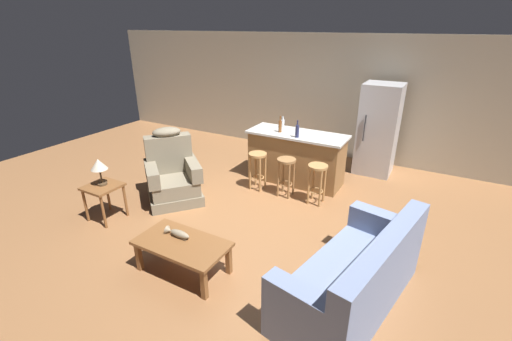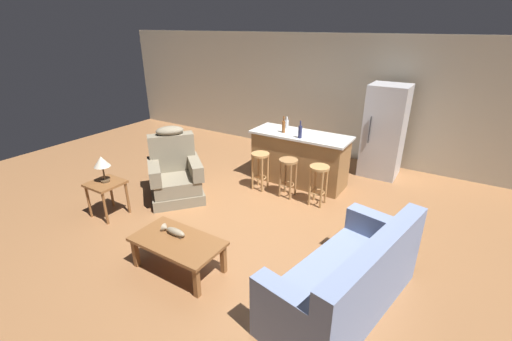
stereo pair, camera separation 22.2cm
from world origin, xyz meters
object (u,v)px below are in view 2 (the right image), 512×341
(kitchen_island, at_px, (299,158))
(recliner_near_lamp, at_px, (175,174))
(end_table, at_px, (106,188))
(bottle_wine_dark, at_px, (287,124))
(refrigerator, at_px, (384,131))
(bottle_short_amber, at_px, (284,126))
(bar_stool_right, at_px, (319,178))
(bottle_tall_green, at_px, (300,131))
(bar_stool_left, at_px, (260,164))
(couch, at_px, (348,281))
(table_lamp, at_px, (102,163))
(bar_stool_middle, at_px, (288,171))
(coffee_table, at_px, (178,244))
(fish_figurine, at_px, (174,231))

(kitchen_island, bearing_deg, recliner_near_lamp, -132.76)
(end_table, bearing_deg, bottle_wine_dark, 61.02)
(refrigerator, distance_m, bottle_short_amber, 1.98)
(end_table, bearing_deg, bar_stool_right, 38.03)
(end_table, relative_size, bottle_tall_green, 1.83)
(end_table, height_order, bottle_wine_dark, bottle_wine_dark)
(refrigerator, bearing_deg, bar_stool_left, -132.17)
(kitchen_island, bearing_deg, bar_stool_right, -44.37)
(recliner_near_lamp, bearing_deg, bottle_wine_dark, 97.96)
(couch, relative_size, table_lamp, 4.95)
(couch, height_order, bar_stool_middle, couch)
(end_table, bearing_deg, coffee_table, -11.62)
(coffee_table, xyz_separation_m, bar_stool_right, (0.78, 2.42, 0.11))
(bar_stool_left, distance_m, bottle_short_amber, 0.81)
(bottle_tall_green, bearing_deg, table_lamp, -130.74)
(kitchen_island, relative_size, bar_stool_right, 2.65)
(bar_stool_left, bearing_deg, couch, -40.91)
(end_table, height_order, bar_stool_left, bar_stool_left)
(bar_stool_left, distance_m, bottle_wine_dark, 1.00)
(recliner_near_lamp, xyz_separation_m, bottle_wine_dark, (1.15, 1.85, 0.61))
(recliner_near_lamp, relative_size, bar_stool_middle, 1.76)
(bottle_tall_green, bearing_deg, bottle_short_amber, 160.90)
(bar_stool_left, distance_m, bottle_tall_green, 0.91)
(bar_stool_middle, relative_size, bar_stool_right, 1.00)
(bar_stool_right, bearing_deg, bottle_short_amber, 150.58)
(coffee_table, bearing_deg, refrigerator, 72.67)
(bar_stool_middle, bearing_deg, bar_stool_left, 180.00)
(bar_stool_middle, xyz_separation_m, bottle_tall_green, (0.00, 0.40, 0.59))
(bar_stool_middle, bearing_deg, bottle_tall_green, 89.52)
(recliner_near_lamp, bearing_deg, bar_stool_left, 83.77)
(bar_stool_right, distance_m, bottle_tall_green, 0.90)
(fish_figurine, relative_size, bar_stool_left, 0.50)
(end_table, bearing_deg, recliner_near_lamp, 66.71)
(coffee_table, height_order, bar_stool_middle, bar_stool_middle)
(recliner_near_lamp, distance_m, bar_stool_right, 2.41)
(couch, bearing_deg, bottle_wine_dark, -40.63)
(bottle_tall_green, bearing_deg, couch, -54.23)
(bar_stool_middle, relative_size, bottle_wine_dark, 3.10)
(couch, relative_size, bar_stool_middle, 2.98)
(table_lamp, bearing_deg, coffee_table, -12.12)
(fish_figurine, bearing_deg, bottle_short_amber, 90.91)
(recliner_near_lamp, height_order, table_lamp, recliner_near_lamp)
(fish_figurine, height_order, table_lamp, table_lamp)
(bar_stool_left, xyz_separation_m, refrigerator, (1.66, 1.83, 0.41))
(bar_stool_right, xyz_separation_m, bottle_wine_dark, (-1.03, 0.82, 0.56))
(table_lamp, xyz_separation_m, refrigerator, (3.18, 3.86, 0.01))
(refrigerator, bearing_deg, end_table, -129.21)
(bar_stool_right, bearing_deg, table_lamp, -142.48)
(recliner_near_lamp, bearing_deg, fish_figurine, -6.24)
(table_lamp, distance_m, refrigerator, 5.00)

